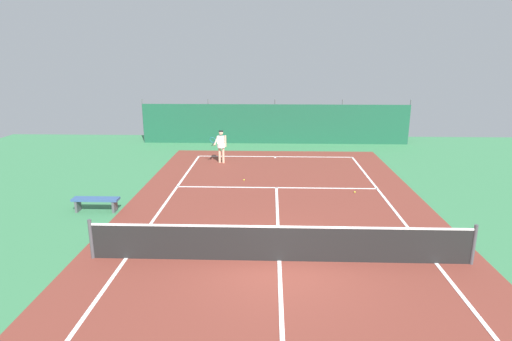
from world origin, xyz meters
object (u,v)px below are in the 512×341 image
at_px(tennis_ball_near_player, 244,180).
at_px(courtside_bench, 96,201).
at_px(parked_car, 257,123).
at_px(tennis_net, 280,243).
at_px(tennis_ball_midcourt, 355,192).
at_px(tennis_player, 221,144).

bearing_deg(tennis_ball_near_player, courtside_bench, -141.41).
bearing_deg(parked_car, tennis_net, 95.00).
relative_size(tennis_ball_near_player, tennis_ball_midcourt, 1.00).
bearing_deg(courtside_bench, tennis_ball_near_player, 38.59).
relative_size(tennis_player, tennis_ball_near_player, 24.85).
xyz_separation_m(tennis_player, parked_car, (1.59, 7.65, -0.12)).
xyz_separation_m(tennis_net, tennis_player, (-2.74, 10.52, 0.45)).
distance_m(tennis_net, tennis_player, 10.88).
xyz_separation_m(parked_car, courtside_bench, (-5.16, -14.69, -0.46)).
distance_m(tennis_ball_near_player, parked_car, 10.80).
bearing_deg(tennis_ball_near_player, tennis_net, -79.32).
xyz_separation_m(tennis_ball_near_player, parked_car, (0.25, 10.77, 0.81)).
bearing_deg(tennis_player, tennis_ball_near_player, 128.15).
bearing_deg(parked_car, tennis_player, 79.63).
bearing_deg(tennis_ball_near_player, tennis_ball_midcourt, -18.90).
height_order(tennis_player, tennis_ball_midcourt, tennis_player).
relative_size(tennis_ball_near_player, courtside_bench, 0.04).
xyz_separation_m(tennis_ball_near_player, tennis_ball_midcourt, (4.49, -1.54, 0.00)).
height_order(tennis_net, courtside_bench, tennis_net).
bearing_deg(parked_car, tennis_ball_near_player, 90.07).
xyz_separation_m(tennis_player, tennis_ball_near_player, (1.35, -3.12, -0.93)).
height_order(tennis_net, tennis_player, tennis_player).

